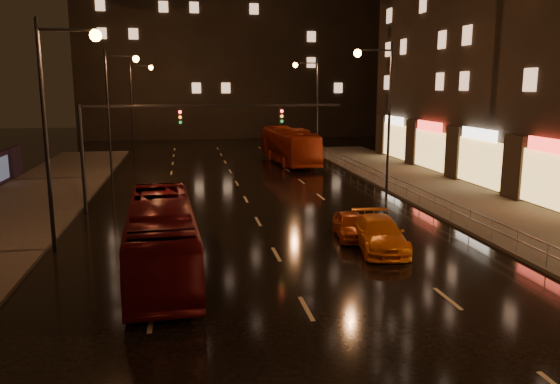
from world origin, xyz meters
name	(u,v)px	position (x,y,z in m)	size (l,w,h in m)	color
ground	(249,206)	(0.00, 20.00, 0.00)	(140.00, 140.00, 0.00)	black
sidewalk_right	(496,214)	(13.50, 15.00, 0.07)	(7.00, 70.00, 0.15)	#38332D
building_distant	(234,13)	(4.00, 72.00, 18.00)	(44.00, 16.00, 36.00)	black
traffic_signal	(162,130)	(-5.06, 20.00, 4.74)	(15.31, 0.32, 6.20)	black
railing_right	(420,192)	(10.20, 18.00, 0.90)	(0.05, 56.00, 1.00)	#99999E
bus_red	(162,237)	(-4.78, 8.34, 1.46)	(2.45, 10.48, 2.92)	#570C12
bus_curb	(289,146)	(6.00, 38.22, 1.66)	(2.80, 11.95, 3.33)	#9F2A0F
taxi_near	(351,225)	(4.00, 12.00, 0.62)	(1.47, 3.65, 1.24)	#C34A12
taxi_far	(379,234)	(4.69, 10.00, 0.71)	(1.98, 4.88, 1.42)	orange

